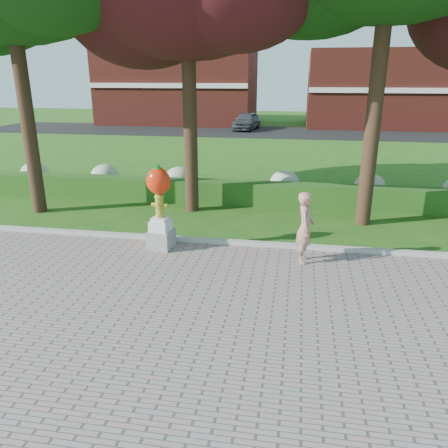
# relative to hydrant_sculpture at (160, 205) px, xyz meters

# --- Properties ---
(ground) EXTENTS (100.00, 100.00, 0.00)m
(ground) POSITION_rel_hydrant_sculpture_xyz_m (1.96, -2.44, -1.20)
(ground) COLOR #205916
(ground) RESTS_ON ground
(curb) EXTENTS (40.00, 0.18, 0.15)m
(curb) POSITION_rel_hydrant_sculpture_xyz_m (1.96, 0.56, -1.12)
(curb) COLOR #ADADA5
(curb) RESTS_ON ground
(lawn_hedge) EXTENTS (24.00, 0.70, 0.80)m
(lawn_hedge) POSITION_rel_hydrant_sculpture_xyz_m (1.96, 4.56, -0.80)
(lawn_hedge) COLOR #1A4D16
(lawn_hedge) RESTS_ON ground
(hydrangea_row) EXTENTS (20.10, 1.10, 0.99)m
(hydrangea_row) POSITION_rel_hydrant_sculpture_xyz_m (2.53, 5.56, -0.65)
(hydrangea_row) COLOR #9AA37C
(hydrangea_row) RESTS_ON ground
(street) EXTENTS (50.00, 8.00, 0.02)m
(street) POSITION_rel_hydrant_sculpture_xyz_m (1.96, 25.56, -1.19)
(street) COLOR black
(street) RESTS_ON ground
(building_left) EXTENTS (14.00, 8.00, 7.00)m
(building_left) POSITION_rel_hydrant_sculpture_xyz_m (-8.04, 31.56, 2.30)
(building_left) COLOR maroon
(building_left) RESTS_ON ground
(building_right) EXTENTS (12.00, 8.00, 6.40)m
(building_right) POSITION_rel_hydrant_sculpture_xyz_m (9.96, 31.56, 2.00)
(building_right) COLOR maroon
(building_right) RESTS_ON ground
(hydrant_sculpture) EXTENTS (0.66, 0.66, 2.19)m
(hydrant_sculpture) POSITION_rel_hydrant_sculpture_xyz_m (0.00, 0.00, 0.00)
(hydrant_sculpture) COLOR gray
(hydrant_sculpture) RESTS_ON walkway
(woman) EXTENTS (0.44, 0.65, 1.73)m
(woman) POSITION_rel_hydrant_sculpture_xyz_m (3.66, -0.27, -0.29)
(woman) COLOR tan
(woman) RESTS_ON walkway
(parked_car) EXTENTS (2.29, 4.48, 1.46)m
(parked_car) POSITION_rel_hydrant_sculpture_xyz_m (-1.00, 26.71, -0.45)
(parked_car) COLOR #46494E
(parked_car) RESTS_ON street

